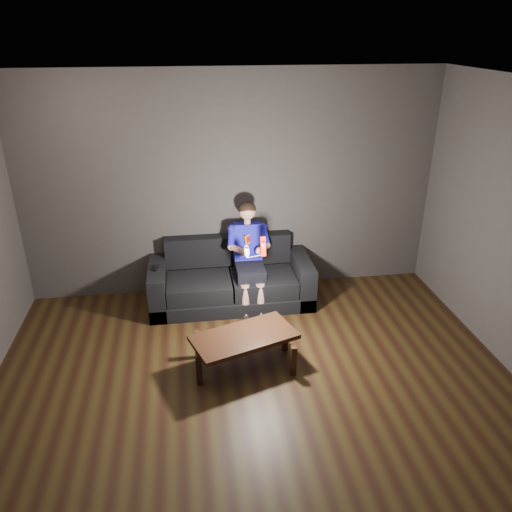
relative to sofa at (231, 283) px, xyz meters
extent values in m
plane|color=black|center=(0.08, -2.12, -0.24)|extent=(5.00, 5.00, 0.00)
cube|color=#3E3936|center=(0.08, 0.38, 1.11)|extent=(5.00, 0.04, 2.70)
cube|color=silver|center=(0.08, -2.12, 2.46)|extent=(5.00, 5.00, 0.02)
cube|color=black|center=(0.00, -0.03, -0.16)|extent=(1.94, 0.84, 0.17)
cube|color=black|center=(-0.39, -0.12, 0.02)|extent=(0.76, 0.59, 0.20)
cube|color=black|center=(0.39, -0.12, 0.02)|extent=(0.76, 0.59, 0.20)
cube|color=black|center=(0.00, 0.29, 0.31)|extent=(1.55, 0.19, 0.38)
cube|color=black|center=(-0.87, -0.03, 0.02)|extent=(0.19, 0.84, 0.53)
cube|color=black|center=(0.87, -0.03, 0.02)|extent=(0.19, 0.84, 0.53)
cube|color=black|center=(0.22, -0.14, 0.20)|extent=(0.33, 0.42, 0.15)
cube|color=#1D108E|center=(0.22, 0.08, 0.50)|extent=(0.33, 0.24, 0.46)
cube|color=#FFA203|center=(0.22, -0.01, 0.57)|extent=(0.10, 0.10, 0.11)
cube|color=#B9081C|center=(0.22, -0.02, 0.57)|extent=(0.07, 0.07, 0.07)
cylinder|color=tan|center=(0.22, 0.08, 0.76)|extent=(0.08, 0.08, 0.07)
sphere|color=tan|center=(0.22, 0.08, 0.88)|extent=(0.20, 0.20, 0.20)
ellipsoid|color=black|center=(0.22, 0.09, 0.91)|extent=(0.21, 0.21, 0.18)
cylinder|color=#1D108E|center=(0.02, 0.01, 0.58)|extent=(0.09, 0.25, 0.21)
cylinder|color=#1D108E|center=(0.43, 0.01, 0.58)|extent=(0.09, 0.25, 0.21)
cylinder|color=tan|center=(0.08, -0.17, 0.54)|extent=(0.15, 0.26, 0.11)
cylinder|color=tan|center=(0.38, -0.17, 0.54)|extent=(0.15, 0.26, 0.11)
sphere|color=tan|center=(0.14, -0.27, 0.52)|extent=(0.09, 0.09, 0.09)
sphere|color=tan|center=(0.31, -0.27, 0.52)|extent=(0.09, 0.09, 0.09)
cylinder|color=tan|center=(0.13, -0.36, -0.04)|extent=(0.10, 0.10, 0.38)
cylinder|color=tan|center=(0.31, -0.36, -0.04)|extent=(0.10, 0.10, 0.38)
cube|color=red|center=(0.31, -0.51, 0.69)|extent=(0.06, 0.08, 0.22)
cube|color=maroon|center=(0.31, -0.53, 0.75)|extent=(0.04, 0.01, 0.04)
cylinder|color=white|center=(0.31, -0.53, 0.67)|extent=(0.02, 0.01, 0.02)
ellipsoid|color=white|center=(0.14, -0.50, 0.64)|extent=(0.08, 0.10, 0.15)
cylinder|color=black|center=(0.14, -0.54, 0.69)|extent=(0.03, 0.01, 0.03)
cube|color=black|center=(-0.87, -0.07, 0.30)|extent=(0.06, 0.14, 0.03)
cube|color=black|center=(-0.87, -0.03, 0.31)|extent=(0.02, 0.02, 0.00)
cube|color=black|center=(0.00, -1.33, 0.10)|extent=(1.11, 0.80, 0.05)
cube|color=black|center=(-0.45, -1.53, -0.09)|extent=(0.05, 0.05, 0.32)
cube|color=black|center=(0.45, -1.53, -0.09)|extent=(0.05, 0.05, 0.32)
cube|color=black|center=(-0.45, -1.12, -0.09)|extent=(0.05, 0.05, 0.32)
cube|color=black|center=(0.45, -1.12, -0.09)|extent=(0.05, 0.05, 0.32)
camera|label=1|loc=(-0.47, -5.37, 2.85)|focal=35.00mm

